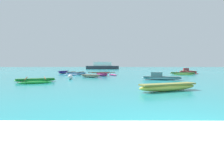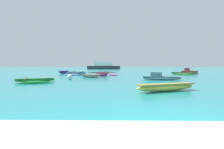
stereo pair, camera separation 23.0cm
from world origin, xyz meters
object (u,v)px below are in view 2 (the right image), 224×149
moored_boat_0 (35,80)px  moored_boat_3 (166,87)px  moored_boat_7 (102,74)px  moored_boat_8 (183,73)px  moored_boat_2 (76,73)px  moored_boat_5 (160,77)px  moored_boat_6 (90,76)px  mooring_buoy_1 (70,77)px  distant_ferry (104,66)px  moored_boat_1 (64,72)px  moored_boat_4 (189,72)px

moored_boat_0 → moored_boat_3: (9.54, -5.06, 0.07)m
moored_boat_7 → moored_boat_8: moored_boat_7 is taller
moored_boat_2 → moored_boat_8: bearing=9.3°
moored_boat_5 → moored_boat_8: (5.81, 9.42, -0.07)m
moored_boat_5 → moored_boat_6: bearing=166.3°
moored_boat_5 → moored_boat_7: size_ratio=0.92×
moored_boat_5 → moored_boat_6: 7.87m
moored_boat_3 → mooring_buoy_1: 10.45m
moored_boat_5 → distant_ferry: bearing=112.3°
moored_boat_0 → moored_boat_1: (-1.73, 14.25, 0.09)m
moored_boat_0 → mooring_buoy_1: (2.31, 2.49, 0.08)m
moored_boat_1 → mooring_buoy_1: mooring_buoy_1 is taller
moored_boat_5 → mooring_buoy_1: moored_boat_5 is taller
moored_boat_8 → distant_ferry: distant_ferry is taller
moored_boat_2 → mooring_buoy_1: mooring_buoy_1 is taller
moored_boat_5 → moored_boat_8: size_ratio=0.91×
moored_boat_0 → distant_ferry: (2.84, 45.44, 0.83)m
moored_boat_2 → moored_boat_4: moored_boat_4 is taller
moored_boat_3 → moored_boat_7: size_ratio=0.88×
moored_boat_4 → moored_boat_8: moored_boat_4 is taller
moored_boat_8 → mooring_buoy_1: 17.08m
moored_boat_3 → distant_ferry: 50.94m
moored_boat_8 → moored_boat_3: bearing=-95.6°
moored_boat_8 → mooring_buoy_1: (-14.55, -8.95, 0.06)m
moored_boat_3 → mooring_buoy_1: (-7.24, 7.55, 0.01)m
moored_boat_3 → moored_boat_8: (7.31, 16.49, -0.05)m
moored_boat_3 → moored_boat_6: (-5.61, 10.45, -0.04)m
moored_boat_1 → moored_boat_4: size_ratio=0.57×
distant_ferry → moored_boat_3: bearing=-82.4°
moored_boat_0 → moored_boat_7: bearing=34.7°
moored_boat_3 → moored_boat_5: size_ratio=0.95×
moored_boat_6 → moored_boat_3: bearing=-43.6°
moored_boat_2 → moored_boat_4: bearing=18.7°
distant_ferry → moored_boat_1: bearing=-98.4°
moored_boat_2 → moored_boat_3: size_ratio=1.16×
moored_boat_3 → mooring_buoy_1: mooring_buoy_1 is taller
mooring_buoy_1 → distant_ferry: bearing=89.3°
moored_boat_3 → moored_boat_7: (-4.51, 13.18, -0.00)m
moored_boat_7 → moored_boat_1: bearing=-159.2°
mooring_buoy_1 → distant_ferry: 42.96m
moored_boat_8 → distant_ferry: (-14.01, 34.00, 0.81)m
moored_boat_1 → mooring_buoy_1: size_ratio=5.23×
moored_boat_3 → moored_boat_1: bearing=98.5°
moored_boat_6 → distant_ferry: 40.06m
moored_boat_7 → moored_boat_3: bearing=-8.1°
moored_boat_7 → distant_ferry: (-2.18, 37.31, 0.77)m
moored_boat_4 → moored_boat_7: bearing=-146.5°
mooring_buoy_1 → moored_boat_8: bearing=31.6°
moored_boat_2 → moored_boat_7: size_ratio=1.02×
moored_boat_3 → moored_boat_4: 21.72m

